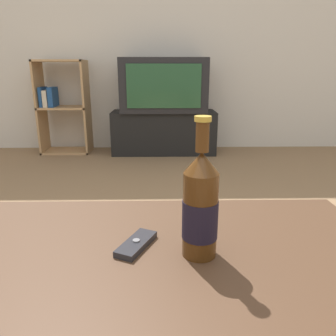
# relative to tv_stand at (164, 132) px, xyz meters

# --- Properties ---
(back_wall) EXTENTS (8.00, 0.05, 2.60)m
(back_wall) POSITION_rel_tv_stand_xyz_m (-0.04, 0.26, 1.08)
(back_wall) COLOR beige
(back_wall) RESTS_ON ground_plane
(coffee_table) EXTENTS (1.02, 0.63, 0.46)m
(coffee_table) POSITION_rel_tv_stand_xyz_m (-0.04, -2.76, 0.17)
(coffee_table) COLOR #422B1C
(coffee_table) RESTS_ON ground_plane
(tv_stand) EXTENTS (1.05, 0.38, 0.43)m
(tv_stand) POSITION_rel_tv_stand_xyz_m (0.00, 0.00, 0.00)
(tv_stand) COLOR black
(tv_stand) RESTS_ON ground_plane
(television) EXTENTS (0.85, 0.45, 0.52)m
(television) POSITION_rel_tv_stand_xyz_m (-0.00, -0.00, 0.47)
(television) COLOR black
(television) RESTS_ON tv_stand
(bookshelf) EXTENTS (0.49, 0.30, 0.93)m
(bookshelf) POSITION_rel_tv_stand_xyz_m (-1.05, 0.05, 0.27)
(bookshelf) COLOR tan
(bookshelf) RESTS_ON ground_plane
(beer_bottle) EXTENTS (0.07, 0.07, 0.29)m
(beer_bottle) POSITION_rel_tv_stand_xyz_m (0.05, -2.74, 0.36)
(beer_bottle) COLOR #47280F
(beer_bottle) RESTS_ON coffee_table
(cell_phone) EXTENTS (0.09, 0.13, 0.02)m
(cell_phone) POSITION_rel_tv_stand_xyz_m (-0.08, -2.71, 0.25)
(cell_phone) COLOR #232328
(cell_phone) RESTS_ON coffee_table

